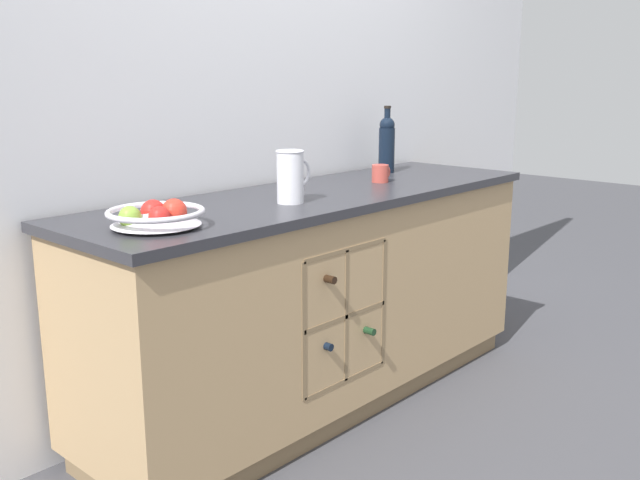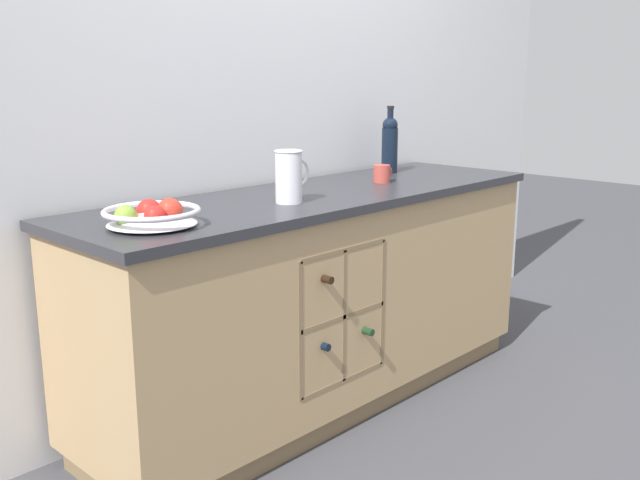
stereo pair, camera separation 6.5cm
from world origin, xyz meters
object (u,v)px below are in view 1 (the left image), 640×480
fruit_bowl (156,215)px  standing_wine_bottle (387,143)px  white_pitcher (291,175)px  ceramic_mug (381,173)px

fruit_bowl → standing_wine_bottle: standing_wine_bottle is taller
white_pitcher → standing_wine_bottle: bearing=15.3°
fruit_bowl → ceramic_mug: 1.21m
white_pitcher → fruit_bowl: bearing=179.9°
standing_wine_bottle → ceramic_mug: bearing=-147.1°
ceramic_mug → standing_wine_bottle: size_ratio=0.34×
fruit_bowl → ceramic_mug: size_ratio=2.85×
fruit_bowl → white_pitcher: (0.58, -0.00, 0.06)m
fruit_bowl → white_pitcher: size_ratio=1.56×
white_pitcher → ceramic_mug: size_ratio=1.82×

